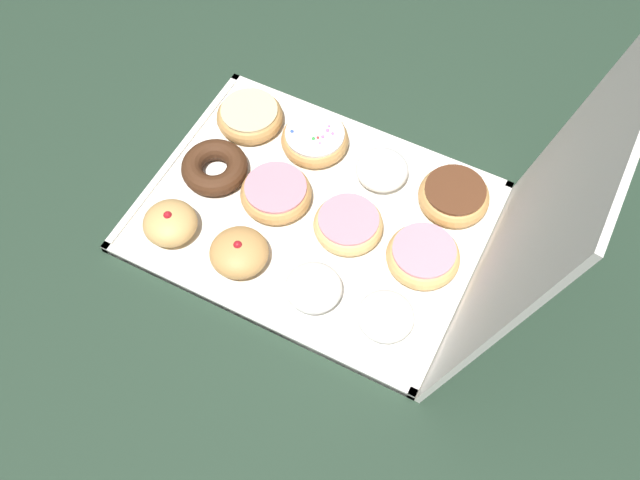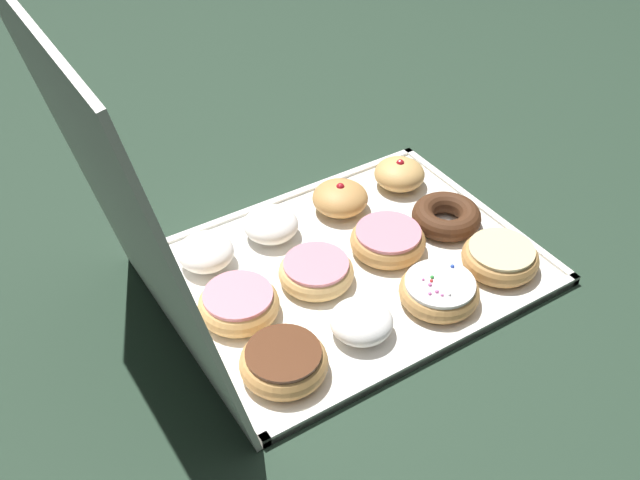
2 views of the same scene
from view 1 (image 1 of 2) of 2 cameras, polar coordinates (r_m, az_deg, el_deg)
name	(u,v)px [view 1 (image 1 of 2)]	position (r m, az deg, el deg)	size (l,w,h in m)	color
ground_plane	(313,219)	(1.21, -0.56, 1.63)	(3.00, 3.00, 0.00)	#233828
donut_box	(313,217)	(1.20, -0.56, 1.77)	(0.41, 0.54, 0.01)	white
box_lid_open	(542,211)	(0.96, 16.68, 2.18)	(0.41, 0.50, 0.01)	white
glazed_ring_donut_0	(250,116)	(1.31, -5.40, 9.43)	(0.12, 0.12, 0.04)	tan
chocolate_cake_ring_donut_1	(216,165)	(1.25, -7.97, 5.68)	(0.11, 0.11, 0.04)	#472816
jelly_filled_donut_2	(170,223)	(1.19, -11.42, 1.29)	(0.09, 0.09, 0.05)	tan
sprinkle_donut_3	(315,139)	(1.27, -0.40, 7.75)	(0.12, 0.12, 0.04)	tan
pink_frosted_donut_4	(277,192)	(1.20, -3.33, 3.72)	(0.12, 0.12, 0.04)	tan
jelly_filled_donut_5	(239,252)	(1.14, -6.23, -0.95)	(0.09, 0.09, 0.05)	tan
powdered_filled_donut_6	(382,170)	(1.23, 4.79, 5.40)	(0.09, 0.09, 0.04)	white
pink_frosted_donut_7	(348,225)	(1.17, 2.17, 1.19)	(0.11, 0.11, 0.04)	#E5B770
powdered_filled_donut_8	(314,288)	(1.11, -0.50, -3.68)	(0.09, 0.09, 0.05)	white
chocolate_frosted_donut_9	(454,196)	(1.21, 10.23, 3.35)	(0.12, 0.12, 0.04)	tan
pink_frosted_donut_10	(422,257)	(1.15, 7.85, -1.33)	(0.11, 0.11, 0.04)	tan
powdered_filled_donut_11	(386,316)	(1.09, 5.05, -5.86)	(0.08, 0.08, 0.05)	white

